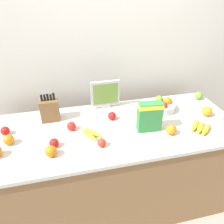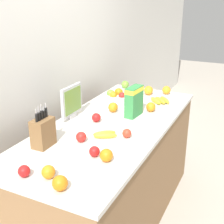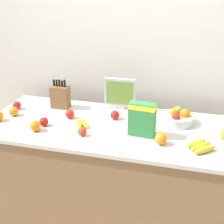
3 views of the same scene
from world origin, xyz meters
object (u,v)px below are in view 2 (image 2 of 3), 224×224
(banana_bunch_left, at_px, (160,100))
(apple_rightmost, at_px, (96,118))
(apple_front, at_px, (125,84))
(orange_mid_right, at_px, (149,90))
(fruit_bowl, at_px, (116,98))
(apple_rear, at_px, (24,171))
(orange_near_bowl, at_px, (113,107))
(knife_block, at_px, (43,132))
(apple_near_bananas, at_px, (127,133))
(orange_mid_left, at_px, (106,155))
(cereal_box, at_px, (134,100))
(apple_middle, at_px, (94,151))
(orange_by_cereal, at_px, (48,172))
(banana_bunch_right, at_px, (105,134))
(small_monitor, at_px, (72,101))
(orange_front_left, at_px, (60,183))
(orange_back_center, at_px, (166,90))
(apple_leftmost, at_px, (81,137))
(orange_front_right, at_px, (151,107))

(banana_bunch_left, distance_m, apple_rightmost, 0.73)
(apple_front, bearing_deg, orange_mid_right, -109.89)
(fruit_bowl, relative_size, apple_rear, 3.63)
(orange_near_bowl, bearing_deg, knife_block, 169.62)
(knife_block, bearing_deg, apple_front, 1.93)
(apple_near_bananas, bearing_deg, orange_mid_right, 11.06)
(banana_bunch_left, distance_m, apple_front, 0.55)
(apple_front, distance_m, orange_mid_left, 1.54)
(cereal_box, height_order, apple_middle, cereal_box)
(knife_block, relative_size, orange_by_cereal, 3.79)
(fruit_bowl, xyz_separation_m, orange_mid_right, (0.34, -0.19, -0.00))
(banana_bunch_right, xyz_separation_m, orange_mid_right, (1.05, 0.05, 0.03))
(small_monitor, distance_m, apple_front, 0.96)
(cereal_box, distance_m, orange_mid_right, 0.59)
(orange_near_bowl, xyz_separation_m, orange_front_left, (-1.13, -0.24, -0.00))
(fruit_bowl, relative_size, banana_bunch_right, 1.39)
(fruit_bowl, relative_size, orange_back_center, 3.02)
(orange_mid_left, bearing_deg, apple_near_bananas, 3.17)
(orange_back_center, bearing_deg, apple_leftmost, 170.54)
(apple_rightmost, bearing_deg, orange_mid_left, -145.80)
(cereal_box, relative_size, apple_middle, 3.62)
(banana_bunch_left, height_order, orange_front_left, orange_front_left)
(small_monitor, bearing_deg, apple_front, -2.86)
(orange_front_right, height_order, orange_mid_left, same)
(banana_bunch_right, relative_size, apple_rear, 2.61)
(apple_near_bananas, distance_m, orange_back_center, 1.09)
(apple_near_bananas, distance_m, apple_front, 1.20)
(knife_block, height_order, orange_front_left, knife_block)
(banana_bunch_right, relative_size, apple_front, 2.29)
(apple_near_bananas, relative_size, orange_by_cereal, 0.84)
(banana_bunch_left, distance_m, orange_front_right, 0.26)
(small_monitor, xyz_separation_m, apple_middle, (-0.48, -0.47, -0.11))
(small_monitor, height_order, orange_mid_left, small_monitor)
(knife_block, bearing_deg, apple_leftmost, -49.99)
(banana_bunch_left, xyz_separation_m, apple_near_bananas, (-0.81, -0.02, 0.01))
(orange_mid_left, relative_size, orange_front_left, 0.97)
(apple_front, bearing_deg, cereal_box, -151.20)
(apple_middle, distance_m, orange_mid_left, 0.10)
(banana_bunch_right, xyz_separation_m, apple_middle, (-0.27, -0.07, 0.01))
(apple_rear, bearing_deg, orange_front_right, -13.14)
(banana_bunch_right, bearing_deg, apple_front, 16.87)
(apple_leftmost, bearing_deg, apple_rear, 173.34)
(apple_middle, bearing_deg, small_monitor, 44.33)
(banana_bunch_right, bearing_deg, apple_middle, -165.98)
(banana_bunch_left, distance_m, orange_front_left, 1.54)
(orange_by_cereal, relative_size, orange_back_center, 0.93)
(apple_front, distance_m, orange_front_left, 1.87)
(apple_rear, height_order, apple_rightmost, apple_rightmost)
(apple_front, bearing_deg, orange_front_right, -138.66)
(apple_rear, xyz_separation_m, orange_front_left, (-0.02, -0.25, 0.01))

